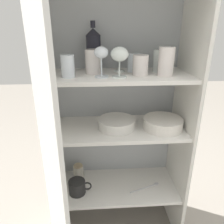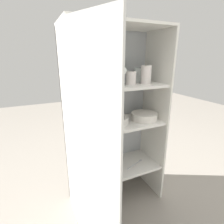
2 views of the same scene
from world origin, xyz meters
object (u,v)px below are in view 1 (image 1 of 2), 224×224
Objects in this scene: wine_bottle at (94,49)px; plate_stack_white at (117,123)px; storage_jar at (78,171)px; coffee_mug_primary at (77,187)px; mixing_bowl_large at (163,123)px.

plate_stack_white is (0.12, -0.11, -0.39)m from wine_bottle.
plate_stack_white is 2.22× the size of storage_jar.
plate_stack_white is at bearing 9.91° from coffee_mug_primary.
coffee_mug_primary is at bearing -88.29° from storage_jar.
storage_jar is at bearing 91.71° from coffee_mug_primary.
plate_stack_white is at bearing -24.24° from storage_jar.
plate_stack_white reaches higher than coffee_mug_primary.
mixing_bowl_large is (0.25, -0.03, 0.01)m from plate_stack_white.
coffee_mug_primary is (-0.24, -0.04, -0.39)m from plate_stack_white.
mixing_bowl_large reaches higher than storage_jar.
coffee_mug_primary is at bearing -127.65° from wine_bottle.
mixing_bowl_large is 0.63m from coffee_mug_primary.
coffee_mug_primary is 1.49× the size of storage_jar.
plate_stack_white is at bearing 174.36° from mixing_bowl_large.
storage_jar reaches higher than coffee_mug_primary.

